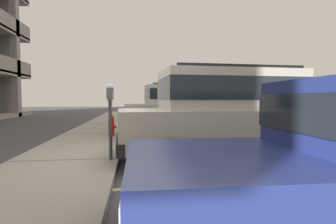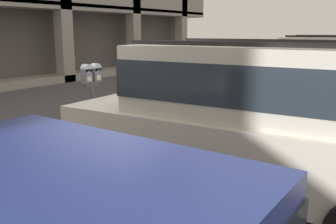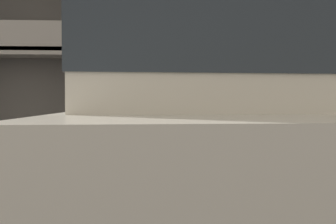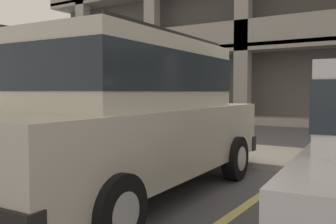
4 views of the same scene
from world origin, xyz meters
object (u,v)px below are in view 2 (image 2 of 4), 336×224
Objects in this scene: silver_suv at (248,116)px; fire_hydrant at (192,101)px; parking_meter_near at (92,89)px; dark_hatchback at (309,100)px.

silver_suv is 6.96× the size of fire_hydrant.
parking_meter_near is at bearing -175.23° from fire_hydrant.
silver_suv reaches higher than fire_hydrant.
dark_hatchback is 6.59× the size of fire_hydrant.
parking_meter_near is 2.18× the size of fire_hydrant.
dark_hatchback is at bearing -2.64° from silver_suv.
dark_hatchback is at bearing -93.97° from fire_hydrant.
dark_hatchback is 3.02× the size of parking_meter_near.
silver_suv is at bearing -139.68° from fire_hydrant.
dark_hatchback is 4.22m from parking_meter_near.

